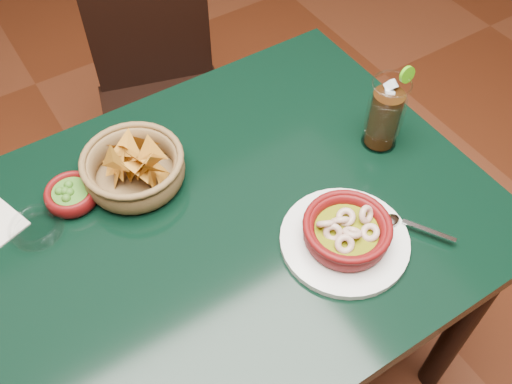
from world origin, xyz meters
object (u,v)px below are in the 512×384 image
shrimp_plate (346,233)px  dining_table (193,262)px  cola_drink (385,114)px  dining_chair (163,95)px  chip_basket (134,168)px

shrimp_plate → dining_table: bearing=144.3°
dining_table → cola_drink: size_ratio=6.36×
dining_table → shrimp_plate: size_ratio=4.04×
dining_table → dining_chair: size_ratio=1.44×
dining_chair → cola_drink: size_ratio=4.40×
dining_table → shrimp_plate: bearing=-35.7°
dining_table → dining_chair: (0.26, 0.70, -0.19)m
dining_table → chip_basket: 0.23m
dining_table → cola_drink: bearing=-0.7°
dining_table → dining_chair: 0.77m
shrimp_plate → chip_basket: bearing=127.0°
cola_drink → chip_basket: bearing=159.4°
shrimp_plate → chip_basket: (-0.27, 0.35, 0.01)m
shrimp_plate → cola_drink: cola_drink is taller
shrimp_plate → chip_basket: size_ratio=1.24×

